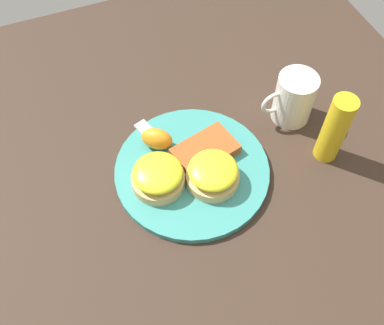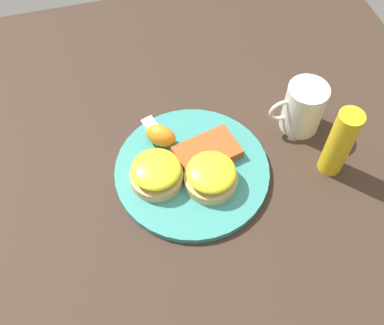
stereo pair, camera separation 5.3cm
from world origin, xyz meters
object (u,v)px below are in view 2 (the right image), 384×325
at_px(fork, 168,147).
at_px(cup, 303,108).
at_px(sandwich_benedict_left, 156,173).
at_px(orange_wedge, 161,136).
at_px(condiment_bottle, 340,143).
at_px(sandwich_benedict_right, 211,176).
at_px(hashbrown_patty, 207,152).

bearing_deg(fork, cup, 179.24).
relative_size(sandwich_benedict_left, cup, 0.87).
relative_size(orange_wedge, condiment_bottle, 0.40).
height_order(sandwich_benedict_right, condiment_bottle, condiment_bottle).
bearing_deg(hashbrown_patty, condiment_bottle, 160.89).
height_order(sandwich_benedict_right, hashbrown_patty, sandwich_benedict_right).
distance_m(hashbrown_patty, orange_wedge, 0.09).
height_order(sandwich_benedict_left, hashbrown_patty, sandwich_benedict_left).
distance_m(sandwich_benedict_left, hashbrown_patty, 0.11).
xyz_separation_m(orange_wedge, condiment_bottle, (-0.29, 0.13, 0.04)).
distance_m(sandwich_benedict_right, hashbrown_patty, 0.06).
distance_m(sandwich_benedict_left, cup, 0.31).
distance_m(hashbrown_patty, fork, 0.08).
bearing_deg(sandwich_benedict_left, sandwich_benedict_right, 161.33).
bearing_deg(sandwich_benedict_left, cup, -168.53).
height_order(sandwich_benedict_left, orange_wedge, sandwich_benedict_left).
bearing_deg(orange_wedge, sandwich_benedict_left, 71.81).
bearing_deg(sandwich_benedict_right, cup, -156.24).
distance_m(sandwich_benedict_left, condiment_bottle, 0.32).
bearing_deg(orange_wedge, fork, 122.79).
distance_m(orange_wedge, fork, 0.03).
xyz_separation_m(sandwich_benedict_left, cup, (-0.30, -0.06, 0.01)).
relative_size(sandwich_benedict_left, sandwich_benedict_right, 1.00).
bearing_deg(fork, sandwich_benedict_right, 120.77).
height_order(hashbrown_patty, condiment_bottle, condiment_bottle).
bearing_deg(orange_wedge, cup, 176.36).
relative_size(orange_wedge, cup, 0.55).
distance_m(sandwich_benedict_left, sandwich_benedict_right, 0.10).
xyz_separation_m(sandwich_benedict_right, fork, (0.06, -0.10, -0.02)).
bearing_deg(hashbrown_patty, cup, -170.52).
height_order(cup, condiment_bottle, condiment_bottle).
bearing_deg(fork, condiment_bottle, 158.53).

